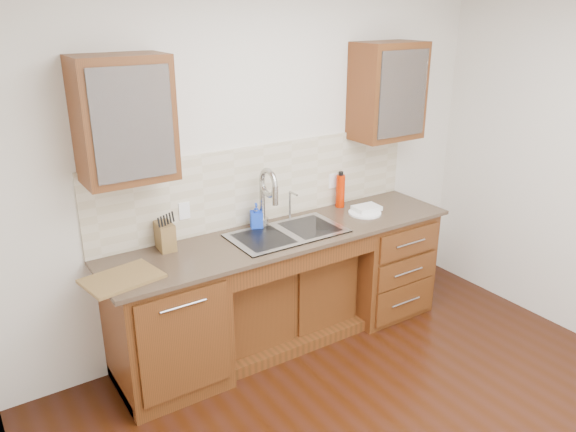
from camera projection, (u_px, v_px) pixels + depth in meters
wall_back at (259, 163)px, 4.21m from camera, size 4.00×0.10×2.70m
base_cabinet_left at (166, 326)px, 3.76m from camera, size 0.70×0.62×0.88m
base_cabinet_center at (279, 295)px, 4.35m from camera, size 1.20×0.44×0.70m
base_cabinet_right at (379, 260)px, 4.74m from camera, size 0.70×0.62×0.88m
countertop at (286, 235)px, 4.08m from camera, size 2.70×0.65×0.03m
backsplash at (263, 183)px, 4.21m from camera, size 2.70×0.02×0.59m
sink at (287, 244)px, 4.09m from camera, size 0.84×0.46×0.19m
faucet at (262, 201)px, 4.13m from camera, size 0.04×0.04×0.40m
filter_tap at (290, 204)px, 4.30m from camera, size 0.02×0.02×0.24m
upper_cabinet_left at (124, 119)px, 3.33m from camera, size 0.55×0.34×0.75m
upper_cabinet_right at (387, 91)px, 4.41m from camera, size 0.55×0.34×0.75m
outlet_left at (184, 211)px, 3.90m from camera, size 0.08×0.01×0.12m
outlet_right at (333, 181)px, 4.56m from camera, size 0.08×0.01×0.12m
soap_bottle at (256, 216)px, 4.13m from camera, size 0.11×0.11×0.19m
water_bottle at (340, 191)px, 4.55m from camera, size 0.08×0.08×0.27m
plate at (365, 213)px, 4.44m from camera, size 0.27×0.27×0.01m
dish_towel at (367, 208)px, 4.48m from camera, size 0.22×0.16×0.03m
knife_block at (165, 236)px, 3.77m from camera, size 0.11×0.17×0.19m
cutting_board at (122, 279)px, 3.38m from camera, size 0.49×0.38×0.02m
cup_left_a at (105, 130)px, 3.29m from camera, size 0.14×0.14×0.10m
cup_left_b at (135, 127)px, 3.38m from camera, size 0.12×0.12×0.09m
cup_right_a at (372, 99)px, 4.34m from camera, size 0.16×0.16×0.10m
cup_right_b at (397, 97)px, 4.48m from camera, size 0.10×0.10×0.09m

